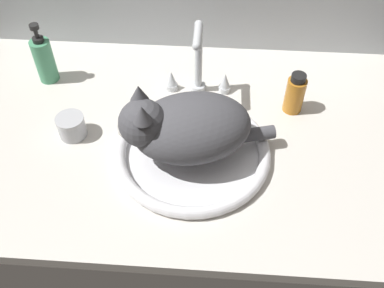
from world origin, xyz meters
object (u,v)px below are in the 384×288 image
(cat, at_px, (183,127))
(metal_jar, at_px, (72,126))
(sink_basin, at_px, (192,152))
(amber_bottle, at_px, (295,94))
(soap_pump_bottle, at_px, (44,59))
(faucet, at_px, (198,67))

(cat, xyz_separation_m, metal_jar, (-0.27, 0.05, -0.07))
(sink_basin, bearing_deg, cat, -165.53)
(amber_bottle, bearing_deg, metal_jar, -166.65)
(sink_basin, distance_m, metal_jar, 0.30)
(metal_jar, xyz_separation_m, soap_pump_bottle, (-0.12, 0.21, 0.04))
(cat, bearing_deg, soap_pump_bottle, 146.71)
(cat, relative_size, amber_bottle, 3.15)
(faucet, distance_m, cat, 0.23)
(metal_jar, distance_m, soap_pump_bottle, 0.24)
(sink_basin, distance_m, soap_pump_bottle, 0.49)
(faucet, height_order, cat, faucet)
(sink_basin, distance_m, faucet, 0.24)
(cat, relative_size, soap_pump_bottle, 2.05)
(metal_jar, xyz_separation_m, amber_bottle, (0.54, 0.13, 0.02))
(sink_basin, distance_m, amber_bottle, 0.30)
(cat, bearing_deg, metal_jar, 169.08)
(faucet, bearing_deg, amber_bottle, -11.44)
(faucet, relative_size, soap_pump_bottle, 1.24)
(faucet, bearing_deg, cat, -95.00)
(metal_jar, bearing_deg, sink_basin, -9.20)
(faucet, distance_m, metal_jar, 0.35)
(metal_jar, relative_size, amber_bottle, 0.61)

